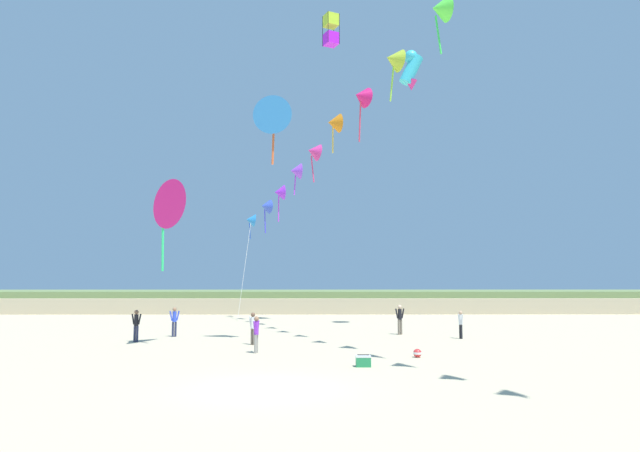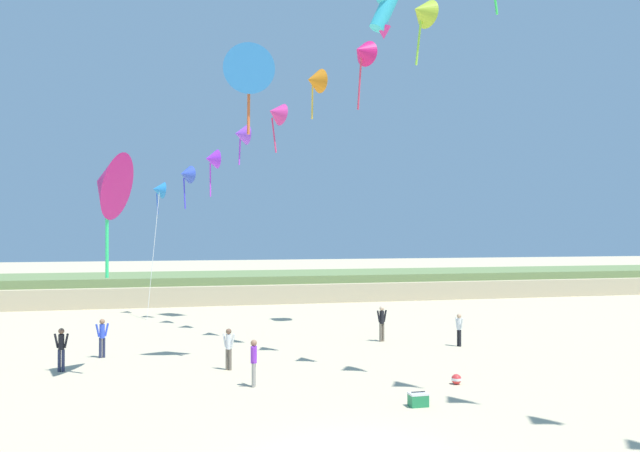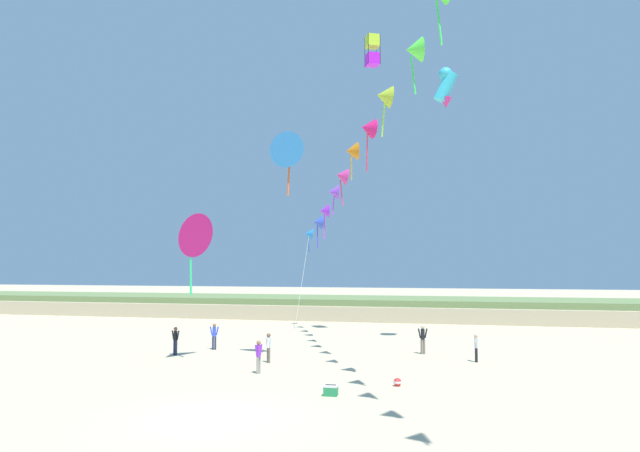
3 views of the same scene
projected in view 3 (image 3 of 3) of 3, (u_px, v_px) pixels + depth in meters
The scene contains 15 objects.
ground_plane at pixel (213, 418), 20.14m from camera, with size 240.00×240.00×0.00m, color beige.
dune_ridge at pixel (370, 308), 59.34m from camera, with size 120.00×10.97×2.05m.
person_near_left at pixel (269, 346), 31.60m from camera, with size 0.48×0.43×1.62m.
person_near_right at pixel (476, 346), 31.82m from camera, with size 0.21×0.54×1.54m.
person_mid_center at pixel (423, 337), 34.75m from camera, with size 0.61×0.28×1.76m.
person_far_left at pixel (259, 354), 28.45m from camera, with size 0.26×0.57×1.64m.
person_far_right at pixel (175, 339), 34.30m from camera, with size 0.59×0.23×1.68m.
person_far_center at pixel (214, 334), 36.58m from camera, with size 0.58×0.28×1.67m.
kite_banner_string at pixel (369, 125), 31.35m from camera, with size 17.25×37.80×19.08m.
large_kite_low_lead at pixel (446, 86), 39.49m from camera, with size 1.73×0.99×2.86m.
large_kite_mid_trail at pixel (191, 234), 32.62m from camera, with size 2.26×2.90×4.83m.
large_kite_high_solo at pixel (289, 151), 32.94m from camera, with size 2.16×0.90×3.70m.
large_kite_outer_drift at pixel (372, 51), 43.90m from camera, with size 1.29×1.29×2.36m.
beach_cooler at pixel (331, 391), 23.57m from camera, with size 0.58×0.41×0.46m.
beach_ball at pixel (397, 382), 25.46m from camera, with size 0.36×0.36×0.36m.
Camera 3 is at (8.28, -19.20, 5.37)m, focal length 32.00 mm.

